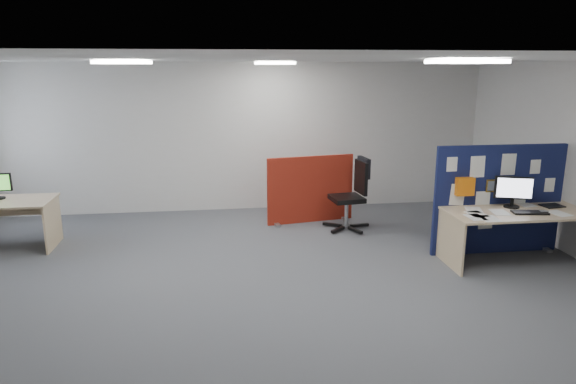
{
  "coord_description": "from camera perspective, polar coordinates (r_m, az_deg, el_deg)",
  "views": [
    {
      "loc": [
        -0.41,
        -5.89,
        2.63
      ],
      "look_at": [
        0.47,
        0.66,
        1.0
      ],
      "focal_mm": 32.0,
      "sensor_mm": 36.0,
      "label": 1
    }
  ],
  "objects": [
    {
      "name": "red_divider",
      "position": [
        8.78,
        2.52,
        0.22
      ],
      "size": [
        1.52,
        0.31,
        1.15
      ],
      "rotation": [
        0.0,
        0.0,
        0.17
      ],
      "color": "maroon",
      "rests_on": "floor"
    },
    {
      "name": "keyboard",
      "position": [
        7.51,
        25.29,
        -2.07
      ],
      "size": [
        0.47,
        0.26,
        0.02
      ],
      "primitive_type": "cube",
      "rotation": [
        0.0,
        0.0,
        -0.17
      ],
      "color": "black",
      "rests_on": "main_desk"
    },
    {
      "name": "desk_papers",
      "position": [
        7.38,
        22.51,
        -2.13
      ],
      "size": [
        1.42,
        0.91,
        0.0
      ],
      "color": "white",
      "rests_on": "main_desk"
    },
    {
      "name": "monitor_main",
      "position": [
        7.66,
        23.74,
        0.16
      ],
      "size": [
        0.48,
        0.21,
        0.43
      ],
      "rotation": [
        0.0,
        0.0,
        -0.34
      ],
      "color": "black",
      "rests_on": "main_desk"
    },
    {
      "name": "wall_back",
      "position": [
        9.49,
        -5.14,
        6.04
      ],
      "size": [
        9.0,
        0.02,
        2.7
      ],
      "primitive_type": "cube",
      "color": "silver",
      "rests_on": "floor"
    },
    {
      "name": "office_chair",
      "position": [
        8.45,
        7.33,
        0.27
      ],
      "size": [
        0.76,
        0.77,
        1.17
      ],
      "rotation": [
        0.0,
        0.0,
        0.12
      ],
      "color": "black",
      "rests_on": "floor"
    },
    {
      "name": "main_desk",
      "position": [
        7.66,
        24.11,
        -2.98
      ],
      "size": [
        2.0,
        0.89,
        0.73
      ],
      "color": "#D7BD8A",
      "rests_on": "floor"
    },
    {
      "name": "paper_tray",
      "position": [
        8.02,
        27.28,
        -1.36
      ],
      "size": [
        0.31,
        0.25,
        0.01
      ],
      "primitive_type": "cube",
      "rotation": [
        0.0,
        0.0,
        0.13
      ],
      "color": "black",
      "rests_on": "main_desk"
    },
    {
      "name": "floor",
      "position": [
        6.46,
        -3.42,
        -10.17
      ],
      "size": [
        9.0,
        9.0,
        0.0
      ],
      "primitive_type": "plane",
      "color": "#505257",
      "rests_on": "ground"
    },
    {
      "name": "navy_divider",
      "position": [
        7.84,
        22.19,
        -0.79
      ],
      "size": [
        1.9,
        0.3,
        1.57
      ],
      "color": "#10103A",
      "rests_on": "floor"
    },
    {
      "name": "ceiling_lights",
      "position": [
        6.6,
        -1.23,
        14.2
      ],
      "size": [
        4.1,
        4.1,
        0.04
      ],
      "color": "white",
      "rests_on": "ceiling"
    },
    {
      "name": "mouse",
      "position": [
        7.61,
        26.55,
        -1.98
      ],
      "size": [
        0.11,
        0.07,
        0.03
      ],
      "primitive_type": "cube",
      "rotation": [
        0.0,
        0.0,
        -0.1
      ],
      "color": "#A3A5A9",
      "rests_on": "main_desk"
    },
    {
      "name": "ceiling",
      "position": [
        5.91,
        -3.8,
        14.51
      ],
      "size": [
        9.0,
        7.0,
        0.02
      ],
      "primitive_type": "cube",
      "color": "white",
      "rests_on": "wall_back"
    },
    {
      "name": "wall_front",
      "position": [
        2.74,
        1.86,
        -13.95
      ],
      "size": [
        9.0,
        0.02,
        2.7
      ],
      "primitive_type": "cube",
      "color": "silver",
      "rests_on": "floor"
    }
  ]
}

